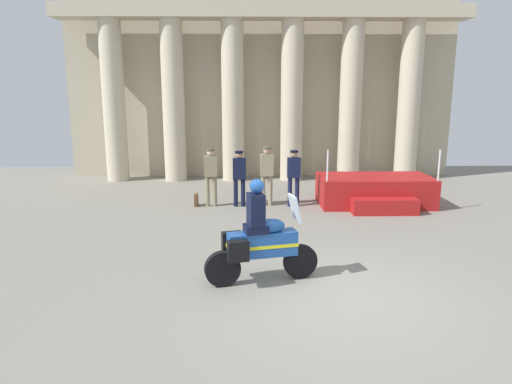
% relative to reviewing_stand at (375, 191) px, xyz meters
% --- Properties ---
extents(ground_plane, '(28.00, 28.00, 0.00)m').
position_rel_reviewing_stand_xyz_m(ground_plane, '(-2.32, -6.43, -0.42)').
color(ground_plane, gray).
extents(colonnade_backdrop, '(15.28, 1.69, 7.03)m').
position_rel_reviewing_stand_xyz_m(colonnade_backdrop, '(-3.28, 4.80, 3.22)').
color(colonnade_backdrop, '#B6AB91').
rests_on(colonnade_backdrop, ground_plane).
extents(reviewing_stand, '(3.34, 2.25, 1.78)m').
position_rel_reviewing_stand_xyz_m(reviewing_stand, '(0.00, 0.00, 0.00)').
color(reviewing_stand, '#A51919').
rests_on(reviewing_stand, ground_plane).
extents(officer_in_row_0, '(0.39, 0.24, 1.74)m').
position_rel_reviewing_stand_xyz_m(officer_in_row_0, '(-4.95, -0.02, 0.60)').
color(officer_in_row_0, '#847A5B').
rests_on(officer_in_row_0, ground_plane).
extents(officer_in_row_1, '(0.39, 0.24, 1.67)m').
position_rel_reviewing_stand_xyz_m(officer_in_row_1, '(-4.10, -0.06, 0.56)').
color(officer_in_row_1, black).
rests_on(officer_in_row_1, ground_plane).
extents(officer_in_row_2, '(0.39, 0.24, 1.78)m').
position_rel_reviewing_stand_xyz_m(officer_in_row_2, '(-3.28, 0.02, 0.63)').
color(officer_in_row_2, gray).
rests_on(officer_in_row_2, ground_plane).
extents(officer_in_row_3, '(0.39, 0.24, 1.69)m').
position_rel_reviewing_stand_xyz_m(officer_in_row_3, '(-2.48, -0.08, 0.57)').
color(officer_in_row_3, '#141938').
rests_on(officer_in_row_3, ground_plane).
extents(motorcycle_with_rider, '(2.06, 0.85, 1.90)m').
position_rel_reviewing_stand_xyz_m(motorcycle_with_rider, '(-3.67, -5.78, 0.37)').
color(motorcycle_with_rider, black).
rests_on(motorcycle_with_rider, ground_plane).
extents(briefcase_on_ground, '(0.10, 0.32, 0.36)m').
position_rel_reviewing_stand_xyz_m(briefcase_on_ground, '(-5.41, 0.01, -0.24)').
color(briefcase_on_ground, brown).
rests_on(briefcase_on_ground, ground_plane).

